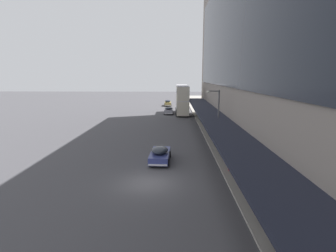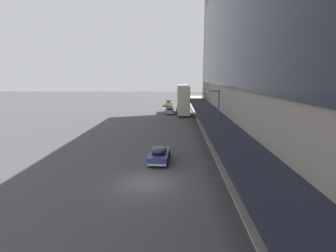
{
  "view_description": "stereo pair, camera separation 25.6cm",
  "coord_description": "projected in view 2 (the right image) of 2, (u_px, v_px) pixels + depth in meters",
  "views": [
    {
      "loc": [
        1.96,
        -18.86,
        8.07
      ],
      "look_at": [
        1.14,
        14.45,
        1.71
      ],
      "focal_mm": 28.0,
      "sensor_mm": 36.0,
      "label": 1
    },
    {
      "loc": [
        2.21,
        -18.85,
        8.07
      ],
      "look_at": [
        1.14,
        14.45,
        1.71
      ],
      "focal_mm": 28.0,
      "sensor_mm": 36.0,
      "label": 2
    }
  ],
  "objects": [
    {
      "name": "pedestrian_at_kerb",
      "position": [
        251.0,
        182.0,
        17.38
      ],
      "size": [
        0.62,
        0.33,
        1.86
      ],
      "color": "#292D3F",
      "rests_on": "sidewalk_kerb"
    },
    {
      "name": "building_facade",
      "position": [
        309.0,
        5.0,
        17.36
      ],
      "size": [
        9.2,
        80.0,
        25.51
      ],
      "color": "gray",
      "rests_on": "ground"
    },
    {
      "name": "sedan_far_back",
      "position": [
        159.0,
        154.0,
        25.05
      ],
      "size": [
        2.04,
        4.51,
        1.47
      ],
      "color": "navy",
      "rests_on": "ground"
    },
    {
      "name": "street_lamp",
      "position": [
        217.0,
        114.0,
        29.22
      ],
      "size": [
        1.5,
        0.28,
        6.41
      ],
      "color": "#4C4C51",
      "rests_on": "sidewalk_kerb"
    },
    {
      "name": "sedan_lead_near",
      "position": [
        169.0,
        110.0,
        56.76
      ],
      "size": [
        1.99,
        4.44,
        1.54
      ],
      "color": "gray",
      "rests_on": "ground"
    },
    {
      "name": "sidewalk_kerb",
      "position": [
        292.0,
        184.0,
        19.73
      ],
      "size": [
        10.0,
        180.0,
        0.15
      ],
      "primitive_type": "cube",
      "color": "gray",
      "rests_on": "ground"
    },
    {
      "name": "sedan_oncoming_front",
      "position": [
        169.0,
        103.0,
        72.22
      ],
      "size": [
        2.01,
        4.96,
        1.67
      ],
      "color": "olive",
      "rests_on": "ground"
    },
    {
      "name": "ground",
      "position": [
        147.0,
        183.0,
        20.09
      ],
      "size": [
        240.0,
        240.0,
        0.0
      ],
      "primitive_type": "plane",
      "color": "#444347"
    },
    {
      "name": "transit_bus_kerbside_front",
      "position": [
        183.0,
        99.0,
        56.11
      ],
      "size": [
        2.78,
        10.96,
        6.15
      ],
      "color": "beige",
      "rests_on": "ground"
    },
    {
      "name": "fire_hydrant",
      "position": [
        229.0,
        167.0,
        22.24
      ],
      "size": [
        0.2,
        0.4,
        0.7
      ],
      "color": "red",
      "rests_on": "sidewalk_kerb"
    }
  ]
}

